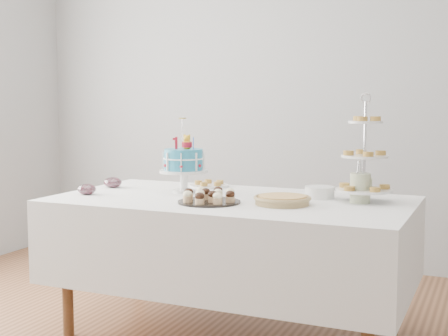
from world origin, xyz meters
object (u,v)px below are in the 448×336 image
at_px(jam_bowl_a, 87,189).
at_px(plate_stack, 320,192).
at_px(table, 231,239).
at_px(utensil_pitcher, 360,187).
at_px(tiered_stand, 364,157).
at_px(pie, 282,199).
at_px(birthday_cake, 184,172).
at_px(cupcake_tray, 209,196).
at_px(jam_bowl_b, 113,183).
at_px(pastry_plate, 210,184).

bearing_deg(jam_bowl_a, plate_stack, 18.05).
bearing_deg(table, jam_bowl_a, -166.25).
distance_m(jam_bowl_a, utensil_pitcher, 1.51).
height_order(plate_stack, utensil_pitcher, utensil_pitcher).
xyz_separation_m(tiered_stand, plate_stack, (-0.25, 0.04, -0.21)).
height_order(table, pie, pie).
xyz_separation_m(birthday_cake, tiered_stand, (1.02, 0.08, 0.12)).
bearing_deg(plate_stack, jam_bowl_a, -161.95).
bearing_deg(cupcake_tray, plate_stack, 39.49).
bearing_deg(tiered_stand, utensil_pitcher, -108.73).
xyz_separation_m(plate_stack, jam_bowl_b, (-1.27, -0.10, -0.00)).
xyz_separation_m(birthday_cake, plate_stack, (0.77, 0.11, -0.09)).
xyz_separation_m(tiered_stand, jam_bowl_a, (-1.49, -0.36, -0.21)).
relative_size(birthday_cake, cupcake_tray, 1.32).
bearing_deg(jam_bowl_a, jam_bowl_b, 95.61).
relative_size(jam_bowl_a, jam_bowl_b, 0.94).
height_order(pie, pastry_plate, pie).
xyz_separation_m(table, pastry_plate, (-0.31, 0.38, 0.24)).
distance_m(pastry_plate, utensil_pitcher, 1.01).
distance_m(table, plate_stack, 0.55).
bearing_deg(jam_bowl_a, pastry_plate, 49.30).
xyz_separation_m(cupcake_tray, pastry_plate, (-0.26, 0.57, -0.02)).
bearing_deg(table, pie, -14.83).
height_order(table, tiered_stand, tiered_stand).
relative_size(birthday_cake, tiered_stand, 0.76).
distance_m(birthday_cake, plate_stack, 0.79).
distance_m(birthday_cake, jam_bowl_b, 0.50).
height_order(cupcake_tray, pie, cupcake_tray).
height_order(cupcake_tray, pastry_plate, cupcake_tray).
bearing_deg(tiered_stand, birthday_cake, -175.79).
xyz_separation_m(cupcake_tray, utensil_pitcher, (0.71, 0.32, 0.05)).
height_order(birthday_cake, jam_bowl_a, birthday_cake).
height_order(birthday_cake, tiered_stand, tiered_stand).
bearing_deg(utensil_pitcher, jam_bowl_a, -179.51).
bearing_deg(pastry_plate, jam_bowl_a, -130.70).
distance_m(cupcake_tray, tiered_stand, 0.83).
distance_m(table, pie, 0.42).
relative_size(pie, tiered_stand, 0.52).
bearing_deg(jam_bowl_b, pastry_plate, 27.37).
bearing_deg(cupcake_tray, birthday_cake, 136.29).
bearing_deg(table, cupcake_tray, -102.97).
distance_m(cupcake_tray, jam_bowl_b, 0.84).
bearing_deg(plate_stack, pie, -111.66).
height_order(plate_stack, jam_bowl_b, jam_bowl_b).
bearing_deg(pastry_plate, plate_stack, -13.11).
bearing_deg(pie, utensil_pitcher, 31.93).
bearing_deg(utensil_pitcher, cupcake_tray, -167.90).
xyz_separation_m(table, jam_bowl_a, (-0.80, -0.20, 0.26)).
bearing_deg(utensil_pitcher, pie, -160.21).
bearing_deg(utensil_pitcher, pastry_plate, 153.70).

